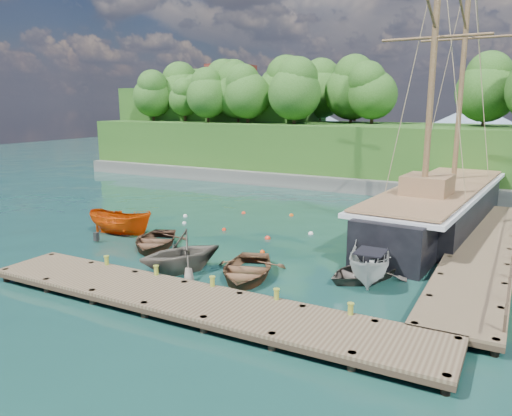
# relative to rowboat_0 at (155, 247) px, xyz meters

# --- Properties ---
(ground) EXTENTS (160.00, 160.00, 0.00)m
(ground) POSITION_rel_rowboat_0_xyz_m (5.30, 0.05, 0.00)
(ground) COLOR #183A34
(ground) RESTS_ON ground
(dock_near) EXTENTS (20.00, 3.20, 1.10)m
(dock_near) POSITION_rel_rowboat_0_xyz_m (7.30, -6.45, 0.43)
(dock_near) COLOR brown
(dock_near) RESTS_ON ground
(dock_east) EXTENTS (3.20, 24.00, 1.10)m
(dock_east) POSITION_rel_rowboat_0_xyz_m (16.80, 7.05, 0.43)
(dock_east) COLOR brown
(dock_east) RESTS_ON ground
(bollard_0) EXTENTS (0.26, 0.26, 0.45)m
(bollard_0) POSITION_rel_rowboat_0_xyz_m (1.30, -5.05, 0.00)
(bollard_0) COLOR olive
(bollard_0) RESTS_ON ground
(bollard_1) EXTENTS (0.26, 0.26, 0.45)m
(bollard_1) POSITION_rel_rowboat_0_xyz_m (4.30, -5.05, 0.00)
(bollard_1) COLOR olive
(bollard_1) RESTS_ON ground
(bollard_2) EXTENTS (0.26, 0.26, 0.45)m
(bollard_2) POSITION_rel_rowboat_0_xyz_m (7.30, -5.05, 0.00)
(bollard_2) COLOR olive
(bollard_2) RESTS_ON ground
(bollard_3) EXTENTS (0.26, 0.26, 0.45)m
(bollard_3) POSITION_rel_rowboat_0_xyz_m (10.30, -5.05, 0.00)
(bollard_3) COLOR olive
(bollard_3) RESTS_ON ground
(bollard_4) EXTENTS (0.26, 0.26, 0.45)m
(bollard_4) POSITION_rel_rowboat_0_xyz_m (13.30, -5.05, 0.00)
(bollard_4) COLOR olive
(bollard_4) RESTS_ON ground
(rowboat_0) EXTENTS (4.80, 5.48, 0.95)m
(rowboat_0) POSITION_rel_rowboat_0_xyz_m (0.00, 0.00, 0.00)
(rowboat_0) COLOR #4E3322
(rowboat_0) RESTS_ON ground
(rowboat_1) EXTENTS (5.22, 5.46, 2.24)m
(rowboat_1) POSITION_rel_rowboat_0_xyz_m (3.97, -2.76, 0.00)
(rowboat_1) COLOR #615A4E
(rowboat_1) RESTS_ON ground
(rowboat_2) EXTENTS (4.84, 5.70, 1.00)m
(rowboat_2) POSITION_rel_rowboat_0_xyz_m (7.20, -1.97, 0.00)
(rowboat_2) COLOR brown
(rowboat_2) RESTS_ON ground
(rowboat_3) EXTENTS (4.57, 5.07, 0.86)m
(rowboat_3) POSITION_rel_rowboat_0_xyz_m (12.14, 0.55, 0.00)
(rowboat_3) COLOR #5B5149
(rowboat_3) RESTS_ON ground
(motorboat_orange) EXTENTS (4.75, 2.11, 1.78)m
(motorboat_orange) POSITION_rel_rowboat_0_xyz_m (-3.61, 1.13, 0.00)
(motorboat_orange) COLOR #CA4406
(motorboat_orange) RESTS_ON ground
(cabin_boat_white) EXTENTS (2.86, 5.13, 1.87)m
(cabin_boat_white) POSITION_rel_rowboat_0_xyz_m (12.49, 0.37, 0.00)
(cabin_boat_white) COLOR silver
(cabin_boat_white) RESTS_ON ground
(schooner) EXTENTS (6.87, 28.80, 21.32)m
(schooner) POSITION_rel_rowboat_0_xyz_m (13.60, 12.71, 1.18)
(schooner) COLOR black
(schooner) RESTS_ON ground
(mooring_buoy_0) EXTENTS (0.28, 0.28, 0.28)m
(mooring_buoy_0) POSITION_rel_rowboat_0_xyz_m (-1.93, 5.47, 0.00)
(mooring_buoy_0) COLOR silver
(mooring_buoy_0) RESTS_ON ground
(mooring_buoy_1) EXTENTS (0.28, 0.28, 0.28)m
(mooring_buoy_1) POSITION_rel_rowboat_0_xyz_m (1.46, 5.21, 0.00)
(mooring_buoy_1) COLOR red
(mooring_buoy_1) RESTS_ON ground
(mooring_buoy_2) EXTENTS (0.36, 0.36, 0.36)m
(mooring_buoy_2) POSITION_rel_rowboat_0_xyz_m (4.94, 4.68, 0.00)
(mooring_buoy_2) COLOR red
(mooring_buoy_2) RESTS_ON ground
(mooring_buoy_3) EXTENTS (0.33, 0.33, 0.33)m
(mooring_buoy_3) POSITION_rel_rowboat_0_xyz_m (6.85, 6.96, 0.00)
(mooring_buoy_3) COLOR white
(mooring_buoy_3) RESTS_ON ground
(mooring_buoy_4) EXTENTS (0.31, 0.31, 0.31)m
(mooring_buoy_4) POSITION_rel_rowboat_0_xyz_m (0.09, 10.18, 0.00)
(mooring_buoy_4) COLOR #EE3B1A
(mooring_buoy_4) RESTS_ON ground
(mooring_buoy_5) EXTENTS (0.32, 0.32, 0.32)m
(mooring_buoy_5) POSITION_rel_rowboat_0_xyz_m (3.58, 11.18, 0.00)
(mooring_buoy_5) COLOR #DE5811
(mooring_buoy_5) RESTS_ON ground
(mooring_buoy_6) EXTENTS (0.32, 0.32, 0.32)m
(mooring_buoy_6) POSITION_rel_rowboat_0_xyz_m (-3.17, 7.25, 0.00)
(mooring_buoy_6) COLOR silver
(mooring_buoy_6) RESTS_ON ground
(mooring_buoy_7) EXTENTS (0.28, 0.28, 0.28)m
(mooring_buoy_7) POSITION_rel_rowboat_0_xyz_m (5.99, 1.98, 0.00)
(mooring_buoy_7) COLOR #E7470F
(mooring_buoy_7) RESTS_ON ground
(headland) EXTENTS (51.00, 19.31, 12.90)m
(headland) POSITION_rel_rowboat_0_xyz_m (-7.58, 31.42, 5.54)
(headland) COLOR #474744
(headland) RESTS_ON ground
(distant_ridge) EXTENTS (117.00, 40.00, 10.00)m
(distant_ridge) POSITION_rel_rowboat_0_xyz_m (9.60, 70.05, 4.35)
(distant_ridge) COLOR #728CA5
(distant_ridge) RESTS_ON ground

